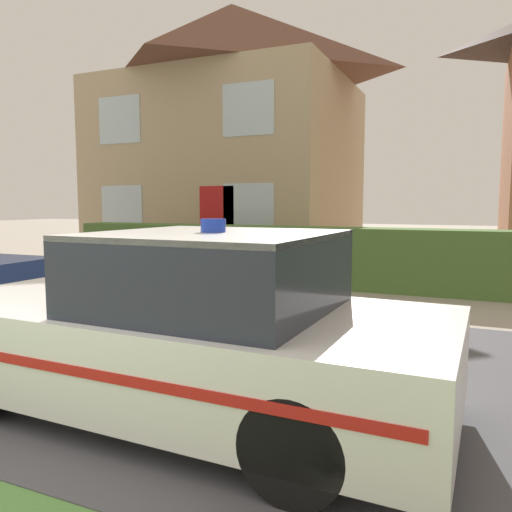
{
  "coord_description": "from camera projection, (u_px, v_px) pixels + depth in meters",
  "views": [
    {
      "loc": [
        2.61,
        -1.01,
        1.64
      ],
      "look_at": [
        0.33,
        4.15,
        1.05
      ],
      "focal_mm": 35.0,
      "sensor_mm": 36.0,
      "label": 1
    }
  ],
  "objects": [
    {
      "name": "house_left",
      "position": [
        232.0,
        129.0,
        15.94
      ],
      "size": [
        7.56,
        6.47,
        7.85
      ],
      "color": "tan",
      "rests_on": "ground"
    },
    {
      "name": "road_strip",
      "position": [
        202.0,
        358.0,
        5.31
      ],
      "size": [
        28.0,
        5.09,
        0.01
      ],
      "primitive_type": "cube",
      "color": "#4C4C51",
      "rests_on": "ground"
    },
    {
      "name": "police_car",
      "position": [
        185.0,
        329.0,
        3.91
      ],
      "size": [
        4.25,
        1.91,
        1.52
      ],
      "rotation": [
        0.0,
        0.0,
        3.12
      ],
      "color": "black",
      "rests_on": "road_strip"
    },
    {
      "name": "garden_hedge",
      "position": [
        354.0,
        258.0,
        9.68
      ],
      "size": [
        12.8,
        0.81,
        1.18
      ],
      "primitive_type": "cube",
      "color": "#4C7233",
      "rests_on": "ground"
    }
  ]
}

